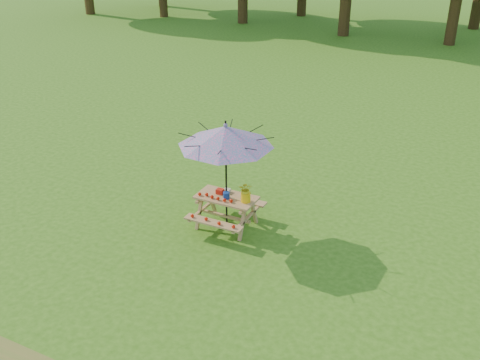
% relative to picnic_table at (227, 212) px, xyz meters
% --- Properties ---
extents(ground, '(120.00, 120.00, 0.00)m').
position_rel_picnic_table_xyz_m(ground, '(2.35, -2.14, -0.33)').
color(ground, '#306413').
rests_on(ground, ground).
extents(picnic_table, '(1.20, 1.32, 0.67)m').
position_rel_picnic_table_xyz_m(picnic_table, '(0.00, 0.00, 0.00)').
color(picnic_table, '#AB874D').
rests_on(picnic_table, ground).
extents(patio_umbrella, '(2.35, 2.35, 2.25)m').
position_rel_picnic_table_xyz_m(patio_umbrella, '(0.00, 0.00, 1.62)').
color(patio_umbrella, black).
rests_on(patio_umbrella, ground).
extents(produce_bins, '(0.34, 0.36, 0.13)m').
position_rel_picnic_table_xyz_m(produce_bins, '(-0.06, 0.03, 0.40)').
color(produce_bins, red).
rests_on(produce_bins, picnic_table).
extents(tomatoes_row, '(0.77, 0.13, 0.07)m').
position_rel_picnic_table_xyz_m(tomatoes_row, '(-0.15, -0.18, 0.38)').
color(tomatoes_row, red).
rests_on(tomatoes_row, picnic_table).
extents(flower_bucket, '(0.32, 0.30, 0.41)m').
position_rel_picnic_table_xyz_m(flower_bucket, '(0.43, -0.01, 0.56)').
color(flower_bucket, yellow).
rests_on(flower_bucket, picnic_table).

